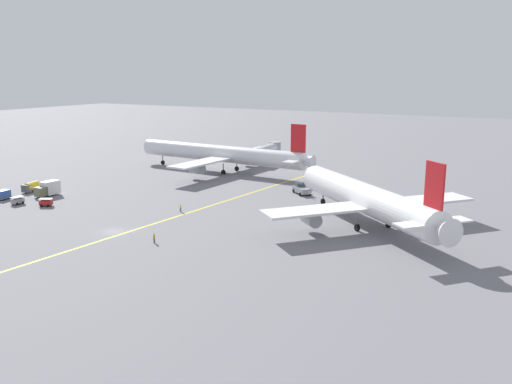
# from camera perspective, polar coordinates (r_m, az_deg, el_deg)

# --- Properties ---
(ground_plane) EXTENTS (600.00, 600.00, 0.00)m
(ground_plane) POSITION_cam_1_polar(r_m,az_deg,el_deg) (105.24, -14.50, -4.00)
(ground_plane) COLOR slate
(taxiway_stripe) EXTENTS (10.45, 119.63, 0.01)m
(taxiway_stripe) POSITION_cam_1_polar(r_m,az_deg,el_deg) (110.36, -9.73, -3.00)
(taxiway_stripe) COLOR yellow
(taxiway_stripe) RESTS_ON ground
(airliner_at_gate_left) EXTENTS (61.45, 46.29, 15.25)m
(airliner_at_gate_left) POSITION_cam_1_polar(r_m,az_deg,el_deg) (161.75, -3.64, 3.97)
(airliner_at_gate_left) COLOR silver
(airliner_at_gate_left) RESTS_ON ground
(airliner_being_pushed) EXTENTS (41.16, 37.57, 15.39)m
(airliner_being_pushed) POSITION_cam_1_polar(r_m,az_deg,el_deg) (106.65, 11.38, -0.74)
(airliner_being_pushed) COLOR white
(airliner_being_pushed) RESTS_ON ground
(pushback_tug) EXTENTS (7.55, 6.90, 2.88)m
(pushback_tug) POSITION_cam_1_polar(r_m,az_deg,el_deg) (132.88, 4.76, 0.32)
(pushback_tug) COLOR gray
(pushback_tug) RESTS_ON ground
(gse_baggage_cart_trailing) EXTENTS (3.15, 2.66, 1.71)m
(gse_baggage_cart_trailing) POSITION_cam_1_polar(r_m,az_deg,el_deg) (129.03, -21.01, -1.01)
(gse_baggage_cart_trailing) COLOR red
(gse_baggage_cart_trailing) RESTS_ON ground
(gse_baggage_cart_near_cluster) EXTENTS (1.61, 2.74, 1.71)m
(gse_baggage_cart_near_cluster) POSITION_cam_1_polar(r_m,az_deg,el_deg) (133.27, -23.54, -0.82)
(gse_baggage_cart_near_cluster) COLOR gray
(gse_baggage_cart_near_cluster) RESTS_ON ground
(gse_fuel_bowser_stubby) EXTENTS (2.71, 5.15, 2.40)m
(gse_fuel_bowser_stubby) POSITION_cam_1_polar(r_m,az_deg,el_deg) (145.57, -22.37, 0.53)
(gse_fuel_bowser_stubby) COLOR gold
(gse_fuel_bowser_stubby) RESTS_ON ground
(gse_catering_truck_tall) EXTENTS (2.69, 5.95, 3.50)m
(gse_catering_truck_tall) POSITION_cam_1_polar(r_m,az_deg,el_deg) (139.22, -20.83, 0.32)
(gse_catering_truck_tall) COLOR #666B4C
(gse_catering_truck_tall) RESTS_ON ground
(gse_container_dolly_flat) EXTENTS (2.59, 3.46, 2.15)m
(gse_container_dolly_flat) POSITION_cam_1_polar(r_m,az_deg,el_deg) (139.65, -24.79, -0.23)
(gse_container_dolly_flat) COLOR slate
(gse_container_dolly_flat) RESTS_ON ground
(ground_crew_wing_walker_right) EXTENTS (0.39, 0.44, 1.72)m
(ground_crew_wing_walker_right) POSITION_cam_1_polar(r_m,az_deg,el_deg) (96.76, -10.54, -4.70)
(ground_crew_wing_walker_right) COLOR #4C4C51
(ground_crew_wing_walker_right) RESTS_ON ground
(ground_crew_ramp_agent_by_cones) EXTENTS (0.47, 0.36, 1.65)m
(ground_crew_ramp_agent_by_cones) POSITION_cam_1_polar(r_m,az_deg,el_deg) (116.81, -7.85, -1.64)
(ground_crew_ramp_agent_by_cones) COLOR #4C4C51
(ground_crew_ramp_agent_by_cones) RESTS_ON ground
(jet_bridge) EXTENTS (4.99, 16.20, 6.04)m
(jet_bridge) POSITION_cam_1_polar(r_m,az_deg,el_deg) (178.28, 1.38, 4.47)
(jet_bridge) COLOR #B7B7BC
(jet_bridge) RESTS_ON ground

